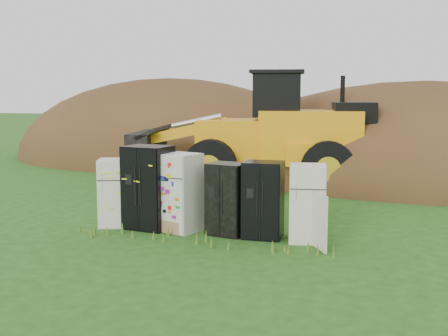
# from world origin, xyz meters

# --- Properties ---
(ground) EXTENTS (120.00, 120.00, 0.00)m
(ground) POSITION_xyz_m (0.00, 0.00, 0.00)
(ground) COLOR #1F5015
(ground) RESTS_ON ground
(fridge_leftmost) EXTENTS (0.91, 0.90, 1.64)m
(fridge_leftmost) POSITION_xyz_m (-2.35, -0.02, 0.82)
(fridge_leftmost) COLOR silver
(fridge_leftmost) RESTS_ON ground
(fridge_black_side) EXTENTS (1.13, 0.94, 1.98)m
(fridge_black_side) POSITION_xyz_m (-1.48, 0.04, 0.99)
(fridge_black_side) COLOR black
(fridge_black_side) RESTS_ON ground
(fridge_sticker) EXTENTS (1.01, 0.97, 1.82)m
(fridge_sticker) POSITION_xyz_m (-0.64, 0.01, 0.91)
(fridge_sticker) COLOR silver
(fridge_sticker) RESTS_ON ground
(fridge_dark_mid) EXTENTS (0.95, 0.83, 1.64)m
(fridge_dark_mid) POSITION_xyz_m (0.49, 0.04, 0.82)
(fridge_dark_mid) COLOR black
(fridge_dark_mid) RESTS_ON ground
(fridge_black_right) EXTENTS (0.89, 0.75, 1.71)m
(fridge_black_right) POSITION_xyz_m (1.33, 0.00, 0.86)
(fridge_black_right) COLOR black
(fridge_black_right) RESTS_ON ground
(fridge_open_door) EXTENTS (0.88, 0.83, 1.69)m
(fridge_open_door) POSITION_xyz_m (2.31, -0.03, 0.84)
(fridge_open_door) COLOR silver
(fridge_open_door) RESTS_ON ground
(wheel_loader) EXTENTS (8.62, 4.73, 3.94)m
(wheel_loader) POSITION_xyz_m (-0.80, 6.54, 1.97)
(wheel_loader) COLOR orange
(wheel_loader) RESTS_ON ground
(dirt_mound_right) EXTENTS (17.09, 12.53, 7.32)m
(dirt_mound_right) POSITION_xyz_m (5.05, 11.14, 0.00)
(dirt_mound_right) COLOR #4A2F18
(dirt_mound_right) RESTS_ON ground
(dirt_mound_left) EXTENTS (15.63, 11.72, 7.79)m
(dirt_mound_left) POSITION_xyz_m (-6.71, 13.70, 0.00)
(dirt_mound_left) COLOR #4A2F18
(dirt_mound_left) RESTS_ON ground
(dirt_mound_back) EXTENTS (16.12, 10.74, 6.04)m
(dirt_mound_back) POSITION_xyz_m (0.24, 18.03, 0.00)
(dirt_mound_back) COLOR #4A2F18
(dirt_mound_back) RESTS_ON ground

